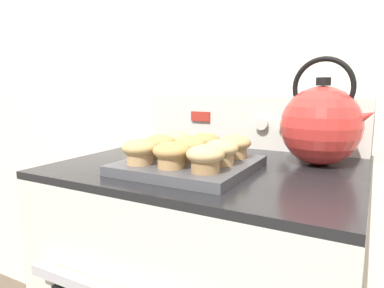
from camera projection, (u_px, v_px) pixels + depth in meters
The scene contains 13 objects.
wall_back at pixel (256, 49), 1.12m from camera, with size 8.00×0.05×2.40m.
control_panel at pixel (250, 122), 1.11m from camera, with size 0.72×0.07×0.17m.
muffin_pan at pixel (189, 165), 0.81m from camera, with size 0.29×0.29×0.02m.
muffin_r0_c0 at pixel (140, 151), 0.77m from camera, with size 0.08×0.08×0.06m.
muffin_r0_c1 at pixel (171, 154), 0.73m from camera, with size 0.08×0.08×0.06m.
muffin_r0_c2 at pixel (205, 157), 0.70m from camera, with size 0.08×0.08×0.06m.
muffin_r1_c0 at pixel (160, 145), 0.84m from camera, with size 0.08×0.08×0.06m.
muffin_r1_c1 at pixel (189, 148), 0.80m from camera, with size 0.08×0.08×0.06m.
muffin_r1_c2 at pixel (221, 151), 0.77m from camera, with size 0.08×0.08×0.06m.
muffin_r2_c0 at pixel (176, 141), 0.92m from camera, with size 0.08×0.08×0.06m.
muffin_r2_c1 at pixel (205, 143), 0.87m from camera, with size 0.08×0.08×0.06m.
muffin_r2_c2 at pixel (235, 145), 0.84m from camera, with size 0.08×0.08×0.06m.
tea_kettle at pixel (321, 124), 0.85m from camera, with size 0.23×0.20×0.27m.
Camera 1 is at (0.37, -0.47, 1.08)m, focal length 32.00 mm.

